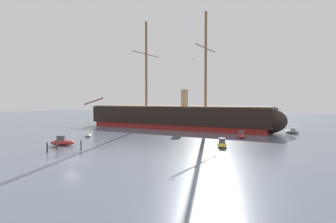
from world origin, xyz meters
name	(u,v)px	position (x,y,z in m)	size (l,w,h in m)	color
ground_plane	(71,160)	(0.00, 0.00, 0.00)	(400.00, 400.00, 0.00)	slate
tall_ship	(174,117)	(-5.84, 52.58, 3.93)	(76.16, 17.06, 36.62)	maroon
motorboat_foreground_left	(62,142)	(-12.41, 10.47, 0.71)	(5.16, 4.32, 2.03)	#B22D28
sailboat_mid_left	(88,135)	(-17.38, 23.92, 0.45)	(4.08, 3.33, 5.34)	silver
motorboat_mid_right	(222,144)	(17.84, 21.88, 0.65)	(2.86, 4.73, 1.86)	gold
motorboat_alongside_stern	(241,135)	(18.70, 37.81, 0.62)	(3.16, 4.54, 1.76)	#B22D28
sailboat_far_left	(116,124)	(-29.86, 53.69, 0.57)	(5.48, 2.85, 6.84)	orange
motorboat_far_right	(292,132)	(29.93, 53.38, 0.56)	(3.89, 1.78, 1.60)	gray
mooring_piling_nearest	(47,147)	(-8.96, 3.55, 0.86)	(0.26, 0.26, 1.72)	#382B1E
mooring_piling_left_pair	(81,145)	(-5.22, 7.92, 0.90)	(0.24, 0.24, 1.79)	#4C3D2D
mooring_piling_right_pair	(56,145)	(-9.17, 5.83, 0.93)	(0.31, 0.31, 1.86)	#4C3D2D
seagull_in_flight	(193,59)	(8.18, 31.64, 19.20)	(1.12, 0.61, 0.13)	silver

